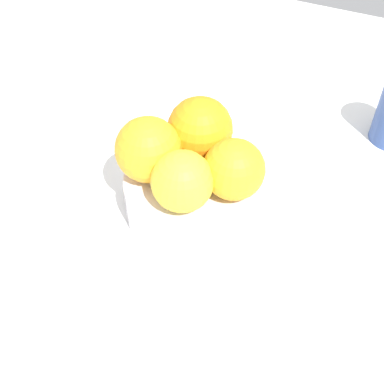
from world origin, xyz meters
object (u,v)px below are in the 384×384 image
object	(u,v)px
fruit_bowl	(192,196)
orange_in_bowl_1	(200,129)
orange_in_bowl_0	(233,171)
orange_in_bowl_2	(148,150)
orange_in_bowl_3	(182,181)

from	to	relation	value
fruit_bowl	orange_in_bowl_1	world-z (taller)	orange_in_bowl_1
orange_in_bowl_0	orange_in_bowl_2	size ratio (longest dim) A/B	0.91
fruit_bowl	orange_in_bowl_1	size ratio (longest dim) A/B	2.08
orange_in_bowl_3	orange_in_bowl_2	bearing A→B (deg)	154.09
fruit_bowl	orange_in_bowl_3	world-z (taller)	orange_in_bowl_3
orange_in_bowl_1	orange_in_bowl_3	distance (cm)	7.74
orange_in_bowl_2	fruit_bowl	bearing A→B (deg)	15.06
orange_in_bowl_0	orange_in_bowl_2	world-z (taller)	orange_in_bowl_2
orange_in_bowl_3	orange_in_bowl_1	bearing A→B (deg)	100.29
fruit_bowl	orange_in_bowl_3	xyz separation A→B (cm)	(0.56, -3.65, 6.05)
orange_in_bowl_0	orange_in_bowl_2	bearing A→B (deg)	-173.78
orange_in_bowl_0	orange_in_bowl_2	distance (cm)	9.21
orange_in_bowl_1	orange_in_bowl_2	bearing A→B (deg)	-125.38
orange_in_bowl_0	orange_in_bowl_1	size ratio (longest dim) A/B	0.89
fruit_bowl	orange_in_bowl_0	size ratio (longest dim) A/B	2.33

